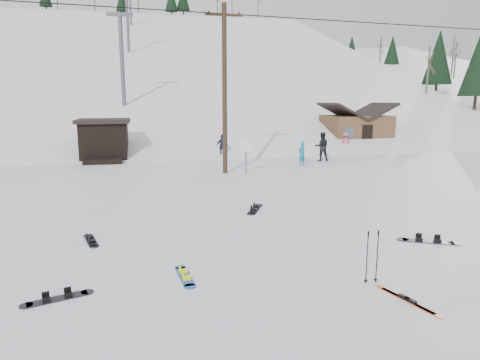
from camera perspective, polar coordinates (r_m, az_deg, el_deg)
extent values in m
plane|color=silver|center=(10.29, 1.19, -12.62)|extent=(200.00, 200.00, 0.00)
cube|color=white|center=(66.20, -10.07, -3.44)|extent=(60.00, 85.24, 65.97)
cube|color=silver|center=(73.12, 21.37, -1.87)|extent=(45.66, 93.98, 54.59)
cylinder|color=#3A2819|center=(23.56, -2.07, 11.79)|extent=(0.26, 0.26, 9.00)
cube|color=#3A2819|center=(23.95, -2.14, 21.16)|extent=(2.00, 0.12, 0.12)
cylinder|color=black|center=(23.97, -2.14, 21.44)|extent=(0.08, 0.08, 0.12)
cylinder|color=#595B60|center=(23.61, 0.79, 3.03)|extent=(0.07, 0.07, 1.80)
cube|color=white|center=(23.49, 0.82, 4.59)|extent=(0.50, 0.04, 0.60)
cube|color=black|center=(30.44, -17.60, 4.94)|extent=(3.00, 3.00, 2.50)
cube|color=black|center=(30.34, -17.75, 7.51)|extent=(3.40, 3.40, 0.25)
cube|color=black|center=(28.78, -17.79, 2.41)|extent=(2.40, 1.20, 0.30)
cylinder|color=#595B60|center=(39.34, -15.44, 15.03)|extent=(0.36, 0.36, 8.00)
cube|color=#595B60|center=(39.83, -15.73, 20.48)|extent=(2.20, 0.30, 0.30)
cylinder|color=#595B60|center=(59.98, -14.77, 19.72)|extent=(0.36, 0.36, 8.00)
cylinder|color=#595B60|center=(80.83, -14.43, 22.01)|extent=(0.36, 0.36, 8.00)
cube|color=brown|center=(37.48, 15.13, 6.23)|extent=(5.00, 4.00, 2.70)
cube|color=black|center=(36.79, 13.37, 8.89)|extent=(2.69, 4.40, 1.43)
cube|color=black|center=(38.03, 17.09, 8.76)|extent=(2.69, 4.40, 1.43)
cube|color=black|center=(35.72, 16.60, 5.55)|extent=(0.90, 0.06, 1.90)
cube|color=#1950A7|center=(10.29, -7.36, -12.63)|extent=(0.38, 1.16, 0.02)
cylinder|color=#1950A7|center=(10.81, -7.97, -11.47)|extent=(0.26, 0.26, 0.02)
cylinder|color=#1950A7|center=(9.78, -6.68, -13.91)|extent=(0.26, 0.26, 0.02)
cube|color=#F0FF0D|center=(10.46, -7.59, -11.95)|extent=(0.20, 0.16, 0.07)
cube|color=#F0FF0D|center=(10.09, -7.13, -12.82)|extent=(0.20, 0.16, 0.07)
cube|color=red|center=(9.69, 21.77, -14.91)|extent=(0.51, 1.45, 0.02)
cube|color=black|center=(9.67, 21.79, -14.69)|extent=(0.15, 0.28, 0.07)
cube|color=red|center=(9.77, 21.06, -14.62)|extent=(0.51, 1.45, 0.02)
cube|color=black|center=(9.76, 21.08, -14.40)|extent=(0.15, 0.28, 0.07)
cylinder|color=black|center=(10.08, 16.57, -9.95)|extent=(0.02, 0.02, 1.19)
cylinder|color=black|center=(10.28, 16.41, -12.73)|extent=(0.09, 0.09, 0.01)
cylinder|color=black|center=(9.90, 16.75, -6.84)|extent=(0.04, 0.04, 0.11)
cylinder|color=black|center=(10.20, 17.81, -9.78)|extent=(0.02, 0.02, 1.19)
cylinder|color=black|center=(10.40, 17.63, -12.54)|extent=(0.09, 0.09, 0.01)
cylinder|color=black|center=(10.02, 18.00, -6.70)|extent=(0.04, 0.04, 0.11)
cube|color=black|center=(9.93, -23.14, -14.35)|extent=(1.20, 0.63, 0.02)
cylinder|color=black|center=(10.01, -19.70, -13.91)|extent=(0.27, 0.27, 0.02)
cylinder|color=black|center=(9.89, -26.63, -14.75)|extent=(0.27, 0.27, 0.02)
cube|color=black|center=(9.93, -21.91, -13.93)|extent=(0.20, 0.23, 0.08)
cube|color=black|center=(9.89, -24.42, -14.23)|extent=(0.20, 0.23, 0.08)
cube|color=black|center=(13.31, -19.25, -7.66)|extent=(0.55, 1.16, 0.02)
cylinder|color=black|center=(13.84, -19.61, -6.97)|extent=(0.26, 0.26, 0.02)
cylinder|color=black|center=(12.78, -18.85, -8.41)|extent=(0.26, 0.26, 0.02)
cube|color=black|center=(13.49, -19.39, -7.21)|extent=(0.22, 0.18, 0.07)
cube|color=black|center=(13.10, -19.12, -7.72)|extent=(0.22, 0.18, 0.07)
cube|color=black|center=(13.66, 23.80, -7.50)|extent=(1.39, 0.91, 0.03)
cylinder|color=black|center=(13.80, 26.68, -7.56)|extent=(0.32, 0.32, 0.03)
cylinder|color=black|center=(13.55, 20.87, -7.43)|extent=(0.32, 0.32, 0.03)
cube|color=black|center=(13.69, 24.86, -7.29)|extent=(0.26, 0.28, 0.09)
cube|color=black|center=(13.60, 22.77, -7.24)|extent=(0.26, 0.28, 0.09)
cube|color=black|center=(16.04, 2.02, -3.92)|extent=(0.89, 1.36, 0.03)
cylinder|color=black|center=(16.69, 2.51, -3.35)|extent=(0.31, 0.31, 0.03)
cylinder|color=black|center=(15.40, 1.48, -4.55)|extent=(0.31, 0.31, 0.03)
cube|color=black|center=(16.26, 2.20, -3.51)|extent=(0.27, 0.25, 0.09)
cube|color=black|center=(15.79, 1.83, -3.94)|extent=(0.27, 0.25, 0.09)
imported|color=#0E828E|center=(26.67, 8.23, 3.49)|extent=(0.65, 0.57, 1.49)
imported|color=black|center=(29.01, 10.86, 4.39)|extent=(1.08, 0.93, 1.90)
imported|color=#D74C75|center=(34.15, 13.88, 4.89)|extent=(0.99, 0.58, 1.52)
imported|color=#1B2344|center=(29.80, -2.35, 4.50)|extent=(1.03, 0.87, 1.65)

